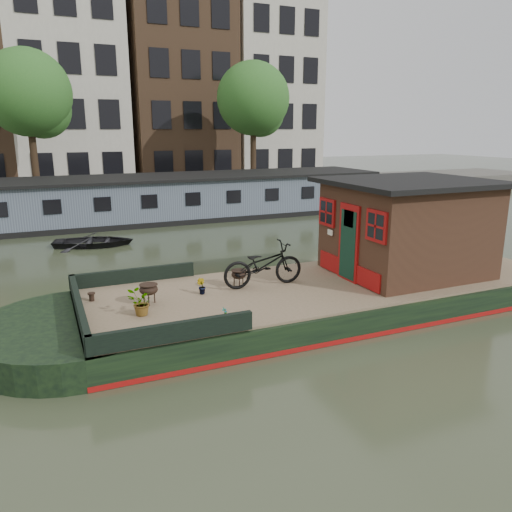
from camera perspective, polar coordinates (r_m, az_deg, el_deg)
name	(u,v)px	position (r m, az deg, el deg)	size (l,w,h in m)	color
ground	(332,307)	(12.66, 8.64, -5.74)	(120.00, 120.00, 0.00)	#2C3622
houseboat_hull	(284,304)	(11.94, 3.24, -5.45)	(14.01, 4.02, 0.60)	black
houseboat_deck	(333,283)	(12.46, 8.75, -3.04)	(11.80, 3.80, 0.05)	#866D53
bow_bulwark	(123,303)	(10.70, -14.99, -5.19)	(3.00, 4.00, 0.35)	black
cabin	(407,226)	(13.43, 16.90, 3.28)	(4.00, 3.50, 2.42)	black
bicycle	(263,265)	(11.86, 0.82, -1.00)	(0.70, 2.00, 1.05)	black
potted_plant_b	(201,286)	(11.44, -6.27, -3.46)	(0.20, 0.16, 0.36)	brown
potted_plant_c	(140,303)	(10.32, -13.08, -5.25)	(0.48, 0.42, 0.54)	brown
potted_plant_e	(225,314)	(9.89, -3.61, -6.60)	(0.14, 0.09, 0.26)	#9C312D
brazier_front	(239,278)	(11.87, -1.98, -2.57)	(0.39, 0.39, 0.42)	black
brazier_rear	(149,294)	(10.96, -12.14, -4.27)	(0.41, 0.41, 0.44)	black
bollard_port	(92,297)	(11.52, -18.27, -4.46)	(0.16, 0.16, 0.19)	black
bollard_stbd	(107,341)	(9.09, -16.63, -9.28)	(0.20, 0.20, 0.22)	black
dinghy	(94,238)	(19.85, -18.08, 1.97)	(2.09, 2.93, 0.61)	black
far_houseboat	(182,198)	(25.09, -8.50, 6.52)	(20.40, 4.40, 2.11)	slate
quay	(154,194)	(31.43, -11.60, 6.98)	(60.00, 6.00, 0.90)	#47443F
townhouse_row	(129,76)	(38.27, -14.30, 19.29)	(27.25, 8.00, 16.50)	brown
tree_left	(31,97)	(29.14, -24.35, 16.23)	(4.40, 4.40, 7.40)	#332316
tree_right	(255,102)	(31.73, -0.13, 17.19)	(4.40, 4.40, 7.40)	#332316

